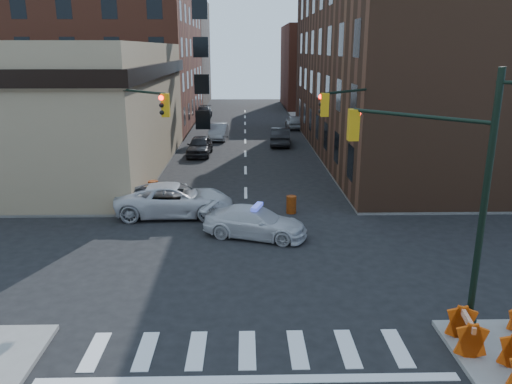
{
  "coord_description": "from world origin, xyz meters",
  "views": [
    {
      "loc": [
        -0.03,
        -19.73,
        8.61
      ],
      "look_at": [
        0.47,
        2.53,
        2.2
      ],
      "focal_mm": 35.0,
      "sensor_mm": 36.0,
      "label": 1
    }
  ],
  "objects_px": {
    "parked_car_enear": "(281,136)",
    "barrel_bank": "(153,190)",
    "barricade_nw_a": "(124,206)",
    "pedestrian_a": "(114,189)",
    "parked_car_wnear": "(200,146)",
    "police_car": "(255,222)",
    "pickup": "(175,200)",
    "parked_car_wfar": "(219,132)",
    "pedestrian_b": "(75,188)",
    "barrel_road": "(291,205)"
  },
  "relations": [
    {
      "from": "parked_car_enear",
      "to": "barrel_bank",
      "type": "distance_m",
      "value": 19.07
    },
    {
      "from": "barricade_nw_a",
      "to": "pedestrian_a",
      "type": "bearing_deg",
      "value": 111.8
    },
    {
      "from": "parked_car_wnear",
      "to": "parked_car_enear",
      "type": "bearing_deg",
      "value": 34.13
    },
    {
      "from": "police_car",
      "to": "barrel_bank",
      "type": "height_order",
      "value": "police_car"
    },
    {
      "from": "pickup",
      "to": "pedestrian_a",
      "type": "bearing_deg",
      "value": 69.38
    },
    {
      "from": "parked_car_wfar",
      "to": "pedestrian_a",
      "type": "distance_m",
      "value": 22.57
    },
    {
      "from": "parked_car_wnear",
      "to": "pedestrian_b",
      "type": "xyz_separation_m",
      "value": [
        -5.86,
        -13.83,
        0.24
      ]
    },
    {
      "from": "parked_car_wfar",
      "to": "parked_car_wnear",
      "type": "bearing_deg",
      "value": -95.71
    },
    {
      "from": "pedestrian_a",
      "to": "barrel_bank",
      "type": "relative_size",
      "value": 1.83
    },
    {
      "from": "parked_car_wnear",
      "to": "barrel_road",
      "type": "height_order",
      "value": "parked_car_wnear"
    },
    {
      "from": "barricade_nw_a",
      "to": "parked_car_wnear",
      "type": "bearing_deg",
      "value": 71.71
    },
    {
      "from": "parked_car_enear",
      "to": "parked_car_wfar",
      "type": "bearing_deg",
      "value": -23.71
    },
    {
      "from": "barrel_bank",
      "to": "barricade_nw_a",
      "type": "relative_size",
      "value": 1.01
    },
    {
      "from": "pickup",
      "to": "parked_car_wnear",
      "type": "bearing_deg",
      "value": -1.03
    },
    {
      "from": "parked_car_enear",
      "to": "barricade_nw_a",
      "type": "xyz_separation_m",
      "value": [
        -9.77,
        -20.22,
        -0.27
      ]
    },
    {
      "from": "pedestrian_b",
      "to": "barricade_nw_a",
      "type": "bearing_deg",
      "value": -22.27
    },
    {
      "from": "parked_car_wnear",
      "to": "parked_car_enear",
      "type": "xyz_separation_m",
      "value": [
        7.09,
        4.4,
        0.02
      ]
    },
    {
      "from": "pedestrian_a",
      "to": "barricade_nw_a",
      "type": "distance_m",
      "value": 1.66
    },
    {
      "from": "barrel_bank",
      "to": "barricade_nw_a",
      "type": "xyz_separation_m",
      "value": [
        -1.0,
        -3.28,
        0.01
      ]
    },
    {
      "from": "barrel_road",
      "to": "barricade_nw_a",
      "type": "bearing_deg",
      "value": -178.08
    },
    {
      "from": "parked_car_wfar",
      "to": "pedestrian_b",
      "type": "bearing_deg",
      "value": -104.93
    },
    {
      "from": "parked_car_enear",
      "to": "pedestrian_b",
      "type": "distance_m",
      "value": 22.36
    },
    {
      "from": "parked_car_wfar",
      "to": "barrel_road",
      "type": "height_order",
      "value": "parked_car_wfar"
    },
    {
      "from": "police_car",
      "to": "pedestrian_a",
      "type": "height_order",
      "value": "pedestrian_a"
    },
    {
      "from": "pedestrian_b",
      "to": "barrel_road",
      "type": "xyz_separation_m",
      "value": [
        12.14,
        -1.68,
        -0.56
      ]
    },
    {
      "from": "pedestrian_a",
      "to": "barrel_bank",
      "type": "bearing_deg",
      "value": 59.74
    },
    {
      "from": "parked_car_enear",
      "to": "parked_car_wnear",
      "type": "bearing_deg",
      "value": 36.68
    },
    {
      "from": "pickup",
      "to": "barricade_nw_a",
      "type": "xyz_separation_m",
      "value": [
        -2.71,
        -0.1,
        -0.31
      ]
    },
    {
      "from": "pedestrian_b",
      "to": "barrel_road",
      "type": "bearing_deg",
      "value": 1.78
    },
    {
      "from": "parked_car_wfar",
      "to": "pedestrian_a",
      "type": "xyz_separation_m",
      "value": [
        -4.67,
        -22.08,
        0.36
      ]
    },
    {
      "from": "police_car",
      "to": "barrel_bank",
      "type": "relative_size",
      "value": 4.6
    },
    {
      "from": "police_car",
      "to": "barrel_road",
      "type": "bearing_deg",
      "value": -12.41
    },
    {
      "from": "parked_car_wfar",
      "to": "pedestrian_a",
      "type": "height_order",
      "value": "pedestrian_a"
    },
    {
      "from": "barrel_road",
      "to": "police_car",
      "type": "bearing_deg",
      "value": -120.25
    },
    {
      "from": "pickup",
      "to": "parked_car_enear",
      "type": "relative_size",
      "value": 1.24
    },
    {
      "from": "parked_car_enear",
      "to": "pickup",
      "type": "bearing_deg",
      "value": 75.52
    },
    {
      "from": "barrel_bank",
      "to": "barrel_road",
      "type": "bearing_deg",
      "value": -20.5
    },
    {
      "from": "pickup",
      "to": "parked_car_enear",
      "type": "bearing_deg",
      "value": -20.48
    },
    {
      "from": "parked_car_wfar",
      "to": "parked_car_enear",
      "type": "xyz_separation_m",
      "value": [
        5.88,
        -3.2,
        0.06
      ]
    },
    {
      "from": "parked_car_wnear",
      "to": "pedestrian_a",
      "type": "height_order",
      "value": "pedestrian_a"
    },
    {
      "from": "police_car",
      "to": "parked_car_wnear",
      "type": "relative_size",
      "value": 1.05
    },
    {
      "from": "parked_car_enear",
      "to": "pedestrian_a",
      "type": "distance_m",
      "value": 21.63
    },
    {
      "from": "pickup",
      "to": "parked_car_wfar",
      "type": "bearing_deg",
      "value": -4.03
    },
    {
      "from": "barrel_road",
      "to": "pedestrian_b",
      "type": "bearing_deg",
      "value": 172.12
    },
    {
      "from": "pedestrian_a",
      "to": "pickup",
      "type": "bearing_deg",
      "value": -7.13
    },
    {
      "from": "parked_car_wnear",
      "to": "barricade_nw_a",
      "type": "distance_m",
      "value": 16.04
    },
    {
      "from": "police_car",
      "to": "pedestrian_b",
      "type": "height_order",
      "value": "pedestrian_b"
    },
    {
      "from": "police_car",
      "to": "parked_car_wfar",
      "type": "xyz_separation_m",
      "value": [
        -3.05,
        26.6,
        0.05
      ]
    },
    {
      "from": "barricade_nw_a",
      "to": "parked_car_wfar",
      "type": "bearing_deg",
      "value": 71.91
    },
    {
      "from": "pedestrian_b",
      "to": "parked_car_wfar",
      "type": "bearing_deg",
      "value": 81.42
    }
  ]
}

